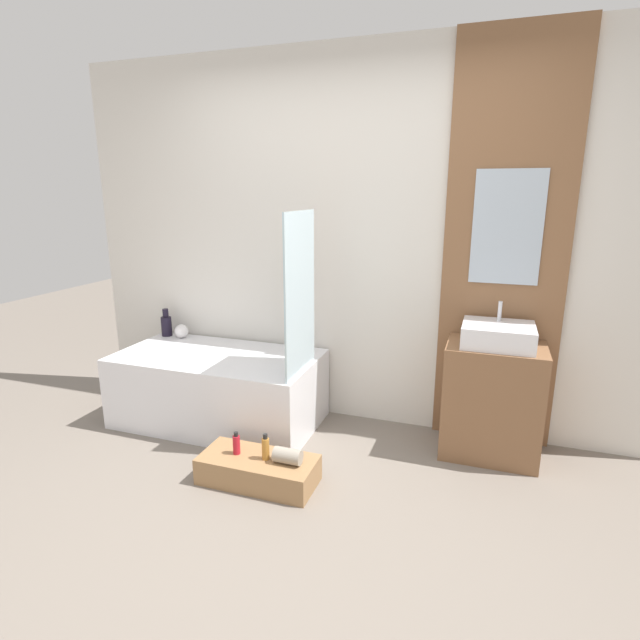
# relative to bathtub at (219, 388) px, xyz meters

# --- Properties ---
(ground_plane) EXTENTS (12.00, 12.00, 0.00)m
(ground_plane) POSITION_rel_bathtub_xyz_m (0.87, -1.15, -0.26)
(ground_plane) COLOR slate
(wall_tiled_back) EXTENTS (4.20, 0.06, 2.60)m
(wall_tiled_back) POSITION_rel_bathtub_xyz_m (0.87, 0.43, 1.04)
(wall_tiled_back) COLOR silver
(wall_tiled_back) RESTS_ON ground_plane
(wall_wood_accent) EXTENTS (0.76, 0.04, 2.60)m
(wall_wood_accent) POSITION_rel_bathtub_xyz_m (1.88, 0.38, 1.05)
(wall_wood_accent) COLOR brown
(wall_wood_accent) RESTS_ON ground_plane
(bathtub) EXTENTS (1.44, 0.77, 0.52)m
(bathtub) POSITION_rel_bathtub_xyz_m (0.00, 0.00, 0.00)
(bathtub) COLOR white
(bathtub) RESTS_ON ground_plane
(glass_shower_screen) EXTENTS (0.01, 0.49, 1.02)m
(glass_shower_screen) POSITION_rel_bathtub_xyz_m (0.69, -0.12, 0.77)
(glass_shower_screen) COLOR silver
(glass_shower_screen) RESTS_ON bathtub
(wooden_step_bench) EXTENTS (0.68, 0.31, 0.16)m
(wooden_step_bench) POSITION_rel_bathtub_xyz_m (0.62, -0.63, -0.18)
(wooden_step_bench) COLOR #997047
(wooden_step_bench) RESTS_ON ground_plane
(vanity_cabinet) EXTENTS (0.59, 0.41, 0.73)m
(vanity_cabinet) POSITION_rel_bathtub_xyz_m (1.88, 0.16, 0.11)
(vanity_cabinet) COLOR brown
(vanity_cabinet) RESTS_ON ground_plane
(sink) EXTENTS (0.42, 0.36, 0.26)m
(sink) POSITION_rel_bathtub_xyz_m (1.88, 0.16, 0.54)
(sink) COLOR white
(sink) RESTS_ON vanity_cabinet
(vase_tall_dark) EXTENTS (0.08, 0.08, 0.22)m
(vase_tall_dark) POSITION_rel_bathtub_xyz_m (-0.63, 0.29, 0.35)
(vase_tall_dark) COLOR black
(vase_tall_dark) RESTS_ON bathtub
(vase_round_light) EXTENTS (0.11, 0.11, 0.11)m
(vase_round_light) POSITION_rel_bathtub_xyz_m (-0.48, 0.28, 0.31)
(vase_round_light) COLOR white
(vase_round_light) RESTS_ON bathtub
(bottle_soap_primary) EXTENTS (0.04, 0.04, 0.14)m
(bottle_soap_primary) POSITION_rel_bathtub_xyz_m (0.48, -0.63, -0.04)
(bottle_soap_primary) COLOR #B21928
(bottle_soap_primary) RESTS_ON wooden_step_bench
(bottle_soap_secondary) EXTENTS (0.04, 0.04, 0.16)m
(bottle_soap_secondary) POSITION_rel_bathtub_xyz_m (0.67, -0.63, -0.03)
(bottle_soap_secondary) COLOR #B2752D
(bottle_soap_secondary) RESTS_ON wooden_step_bench
(towel_roll) EXTENTS (0.16, 0.09, 0.09)m
(towel_roll) POSITION_rel_bathtub_xyz_m (0.81, -0.63, -0.06)
(towel_roll) COLOR gray
(towel_roll) RESTS_ON wooden_step_bench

